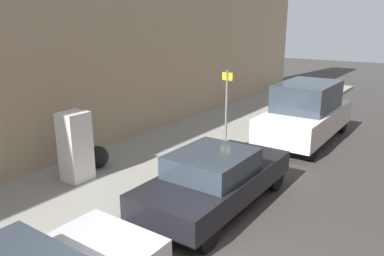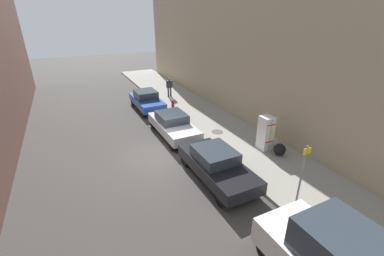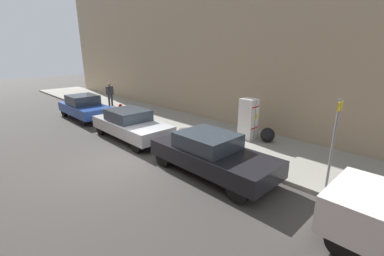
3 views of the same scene
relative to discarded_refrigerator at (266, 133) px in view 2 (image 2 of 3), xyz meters
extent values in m
plane|color=#383533|center=(5.12, -1.86, -1.06)|extent=(80.00, 80.00, 0.00)
cube|color=gray|center=(0.57, -1.86, -0.99)|extent=(3.98, 44.00, 0.14)
cube|color=tan|center=(-2.54, -1.86, 4.43)|extent=(2.23, 39.60, 10.99)
cube|color=white|center=(0.00, 0.00, 0.00)|extent=(0.63, 0.68, 1.84)
cube|color=black|center=(0.00, 0.35, 0.00)|extent=(0.01, 0.01, 1.75)
cube|color=yellow|center=(-0.08, 0.35, 0.14)|extent=(0.16, 0.01, 0.22)
cube|color=red|center=(0.00, 0.35, 0.59)|extent=(0.56, 0.01, 0.05)
cube|color=red|center=(0.00, 0.35, -0.37)|extent=(0.56, 0.01, 0.05)
cylinder|color=#47443F|center=(1.15, -2.95, -0.91)|extent=(0.70, 0.70, 0.02)
cylinder|color=slate|center=(2.10, 4.20, 0.40)|extent=(0.07, 0.07, 2.63)
cube|color=yellow|center=(2.10, 4.22, 1.52)|extent=(0.36, 0.02, 0.24)
cylinder|color=red|center=(2.15, -7.70, -0.58)|extent=(0.22, 0.22, 0.69)
sphere|color=red|center=(2.15, -7.70, -0.21)|extent=(0.20, 0.20, 0.20)
sphere|color=black|center=(-0.23, 0.90, -0.60)|extent=(0.63, 0.63, 0.63)
cylinder|color=#333338|center=(0.93, -11.16, -0.51)|extent=(0.14, 0.14, 0.82)
cylinder|color=#333338|center=(1.15, -11.16, -0.51)|extent=(0.14, 0.14, 0.82)
cube|color=#333338|center=(1.04, -11.16, 0.21)|extent=(0.48, 0.22, 0.62)
sphere|color=#8C664C|center=(1.04, -11.16, 0.64)|extent=(0.22, 0.22, 0.22)
cube|color=#23479E|center=(3.66, -9.31, -0.45)|extent=(1.76, 4.17, 0.55)
cube|color=#2D3842|center=(3.66, -9.51, 0.10)|extent=(1.55, 1.75, 0.55)
cylinder|color=black|center=(2.91, -7.80, -0.73)|extent=(0.22, 0.66, 0.66)
cylinder|color=black|center=(4.41, -7.80, -0.73)|extent=(0.22, 0.66, 0.66)
cylinder|color=black|center=(2.91, -10.81, -0.73)|extent=(0.22, 0.66, 0.66)
cylinder|color=black|center=(4.41, -10.81, -0.73)|extent=(0.22, 0.66, 0.66)
cube|color=silver|center=(3.66, -3.97, -0.46)|extent=(1.78, 4.42, 0.55)
cube|color=#2D3842|center=(3.66, -4.19, 0.07)|extent=(1.57, 1.86, 0.50)
cylinder|color=black|center=(2.90, -2.34, -0.73)|extent=(0.22, 0.66, 0.66)
cylinder|color=black|center=(4.42, -2.34, -0.73)|extent=(0.22, 0.66, 0.66)
cylinder|color=black|center=(2.90, -5.60, -0.73)|extent=(0.22, 0.66, 0.66)
cylinder|color=black|center=(4.42, -5.60, -0.73)|extent=(0.22, 0.66, 0.66)
cube|color=black|center=(3.66, 1.09, -0.45)|extent=(1.82, 4.44, 0.55)
cube|color=#2D3842|center=(3.66, 0.87, 0.08)|extent=(1.60, 1.87, 0.50)
cylinder|color=black|center=(2.88, 2.73, -0.72)|extent=(0.22, 0.68, 0.68)
cylinder|color=black|center=(4.44, 2.73, -0.72)|extent=(0.22, 0.68, 0.68)
cylinder|color=black|center=(2.88, -0.54, -0.72)|extent=(0.22, 0.68, 0.68)
cylinder|color=black|center=(4.44, -0.54, -0.72)|extent=(0.22, 0.68, 0.68)
cylinder|color=black|center=(2.79, 5.35, -0.73)|extent=(0.22, 0.67, 0.67)
cylinder|color=black|center=(4.53, 5.35, -0.73)|extent=(0.22, 0.67, 0.67)
camera|label=1|loc=(7.79, -5.84, 3.14)|focal=35.00mm
camera|label=2|loc=(8.96, 9.30, 5.75)|focal=24.00mm
camera|label=3|loc=(9.63, 6.30, 2.91)|focal=24.00mm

